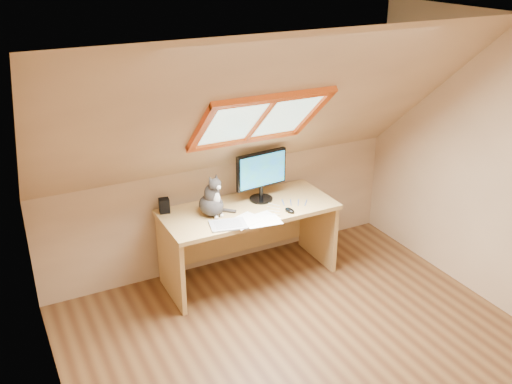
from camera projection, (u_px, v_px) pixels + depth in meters
ground at (324, 368)px, 4.19m from camera, size 3.50×3.50×0.00m
room_shell at (343, 195)px, 3.53m from camera, size 3.52×3.52×2.41m
desk at (245, 226)px, 5.20m from camera, size 1.56×0.68×0.71m
monitor at (261, 173)px, 5.09m from camera, size 0.50×0.21×0.46m
cat at (212, 200)px, 4.87m from camera, size 0.27×0.30×0.38m
desk_speaker at (164, 206)px, 4.94m from camera, size 0.10×0.10×0.13m
graphics_tablet at (228, 225)px, 4.73m from camera, size 0.34×0.28×0.01m
mouse at (290, 210)px, 4.96m from camera, size 0.08×0.11×0.03m
papers at (252, 221)px, 4.80m from camera, size 0.35×0.30×0.01m
cables at (286, 205)px, 5.09m from camera, size 0.51×0.26×0.01m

